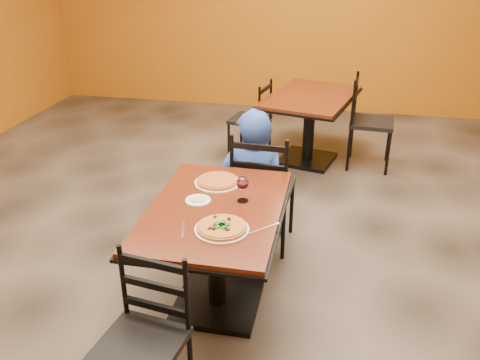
% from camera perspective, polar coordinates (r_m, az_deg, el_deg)
% --- Properties ---
extents(floor, '(7.00, 8.00, 0.01)m').
position_cam_1_polar(floor, '(3.88, -0.77, -9.35)').
color(floor, black).
rests_on(floor, ground).
extents(wall_back, '(7.00, 0.01, 3.00)m').
position_cam_1_polar(wall_back, '(7.18, 6.33, 19.64)').
color(wall_back, '#BC6314').
rests_on(wall_back, ground).
extents(table_main, '(0.83, 1.23, 0.75)m').
position_cam_1_polar(table_main, '(3.17, -2.74, -6.15)').
color(table_main, '#5F230F').
rests_on(table_main, floor).
extents(table_second, '(1.10, 1.39, 0.75)m').
position_cam_1_polar(table_second, '(5.46, 7.92, 7.57)').
color(table_second, '#5F230F').
rests_on(table_second, floor).
extents(chair_main_near, '(0.45, 0.45, 0.87)m').
position_cam_1_polar(chair_main_near, '(2.61, -11.33, -18.09)').
color(chair_main_near, black).
rests_on(chair_main_near, floor).
extents(chair_main_far, '(0.46, 0.46, 0.98)m').
position_cam_1_polar(chair_main_far, '(3.90, 2.68, -0.88)').
color(chair_main_far, black).
rests_on(chair_main_far, floor).
extents(chair_second_left, '(0.46, 0.46, 0.87)m').
position_cam_1_polar(chair_second_left, '(5.57, 1.11, 6.83)').
color(chair_second_left, black).
rests_on(chair_second_left, floor).
extents(chair_second_right, '(0.47, 0.47, 0.97)m').
position_cam_1_polar(chair_second_right, '(5.49, 14.71, 6.29)').
color(chair_second_right, black).
rests_on(chair_second_right, floor).
extents(diner, '(0.61, 0.45, 1.09)m').
position_cam_1_polar(diner, '(3.98, 1.44, 0.62)').
color(diner, navy).
rests_on(diner, floor).
extents(plate_main, '(0.31, 0.31, 0.01)m').
position_cam_1_polar(plate_main, '(2.83, -2.08, -5.62)').
color(plate_main, white).
rests_on(plate_main, table_main).
extents(pizza_main, '(0.28, 0.28, 0.02)m').
position_cam_1_polar(pizza_main, '(2.82, -2.08, -5.34)').
color(pizza_main, maroon).
rests_on(pizza_main, plate_main).
extents(plate_far, '(0.31, 0.31, 0.01)m').
position_cam_1_polar(plate_far, '(3.36, -2.56, -0.30)').
color(plate_far, white).
rests_on(plate_far, table_main).
extents(pizza_far, '(0.28, 0.28, 0.02)m').
position_cam_1_polar(pizza_far, '(3.36, -2.57, -0.06)').
color(pizza_far, orange).
rests_on(pizza_far, plate_far).
extents(side_plate, '(0.16, 0.16, 0.01)m').
position_cam_1_polar(side_plate, '(3.15, -4.78, -2.32)').
color(side_plate, white).
rests_on(side_plate, table_main).
extents(dip, '(0.09, 0.09, 0.01)m').
position_cam_1_polar(dip, '(3.14, -4.79, -2.17)').
color(dip, tan).
rests_on(dip, side_plate).
extents(wine_glass, '(0.08, 0.08, 0.18)m').
position_cam_1_polar(wine_glass, '(3.10, 0.29, -0.91)').
color(wine_glass, white).
rests_on(wine_glass, table_main).
extents(fork, '(0.07, 0.19, 0.00)m').
position_cam_1_polar(fork, '(2.86, -6.51, -5.53)').
color(fork, silver).
rests_on(fork, table_main).
extents(knife, '(0.16, 0.16, 0.00)m').
position_cam_1_polar(knife, '(2.85, 2.80, -5.48)').
color(knife, silver).
rests_on(knife, table_main).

